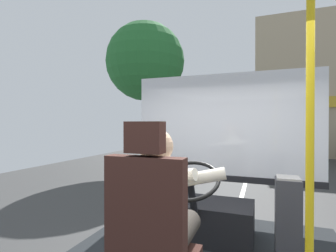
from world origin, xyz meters
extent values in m
cube|color=#393939|center=(0.00, 8.80, -0.03)|extent=(18.00, 44.00, 0.05)
cube|color=silver|center=(0.00, 8.80, 0.00)|extent=(0.12, 39.60, 0.00)
cube|color=#381E19|center=(-0.13, -0.60, 1.42)|extent=(0.48, 0.10, 0.66)
cube|color=#381E19|center=(-0.13, -0.60, 1.86)|extent=(0.22, 0.10, 0.18)
cylinder|color=#332D28|center=(-0.03, -0.25, 1.17)|extent=(0.18, 0.51, 0.18)
cylinder|color=#332D28|center=(-0.22, -0.25, 1.17)|extent=(0.18, 0.51, 0.18)
cylinder|color=silver|center=(-0.13, -0.44, 1.39)|extent=(0.32, 0.32, 0.61)
cube|color=#70934C|center=(-0.13, -0.27, 1.46)|extent=(0.06, 0.01, 0.38)
sphere|color=tan|center=(-0.13, -0.44, 1.79)|extent=(0.22, 0.22, 0.22)
cylinder|color=silver|center=(-0.03, -0.15, 1.52)|extent=(0.61, 0.20, 0.21)
cylinder|color=silver|center=(-0.22, -0.15, 1.52)|extent=(0.61, 0.20, 0.21)
cube|color=black|center=(-0.13, 0.84, 0.87)|extent=(1.10, 0.56, 0.40)
cylinder|color=black|center=(-0.13, 0.45, 1.20)|extent=(0.07, 0.28, 0.45)
torus|color=black|center=(-0.13, 0.34, 1.41)|extent=(0.57, 0.52, 0.29)
cylinder|color=black|center=(-0.13, 0.34, 1.41)|extent=(0.16, 0.16, 0.10)
cylinder|color=gold|center=(0.75, -0.31, 1.68)|extent=(0.04, 0.04, 2.01)
cube|color=#333338|center=(0.72, 0.60, 1.05)|extent=(0.21, 0.22, 0.76)
cube|color=#9E9993|center=(0.72, 0.60, 1.45)|extent=(0.19, 0.20, 0.02)
cube|color=silver|center=(0.00, 1.62, 1.92)|extent=(2.50, 0.01, 1.40)
cube|color=black|center=(0.00, 1.62, 1.18)|extent=(2.50, 0.08, 0.08)
cylinder|color=#4C3828|center=(-4.06, 7.60, 1.73)|extent=(0.25, 0.25, 3.46)
sphere|color=#24662D|center=(-4.06, 7.60, 4.51)|extent=(3.24, 3.24, 3.24)
camera|label=1|loc=(0.50, -1.90, 1.93)|focal=26.95mm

